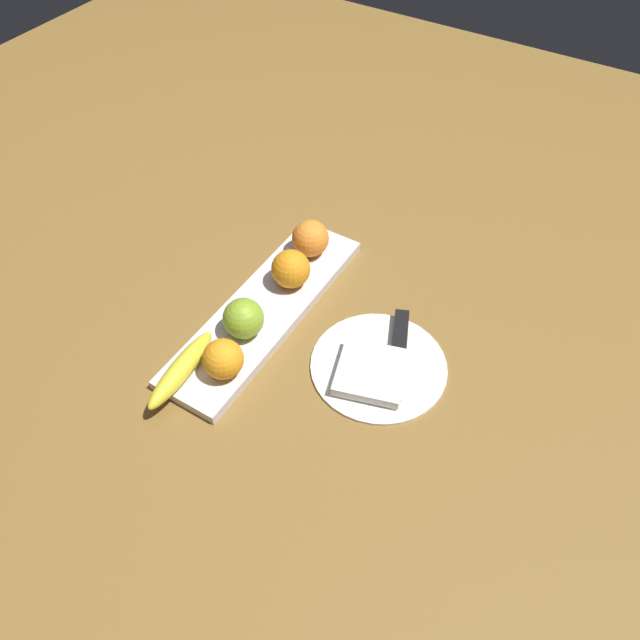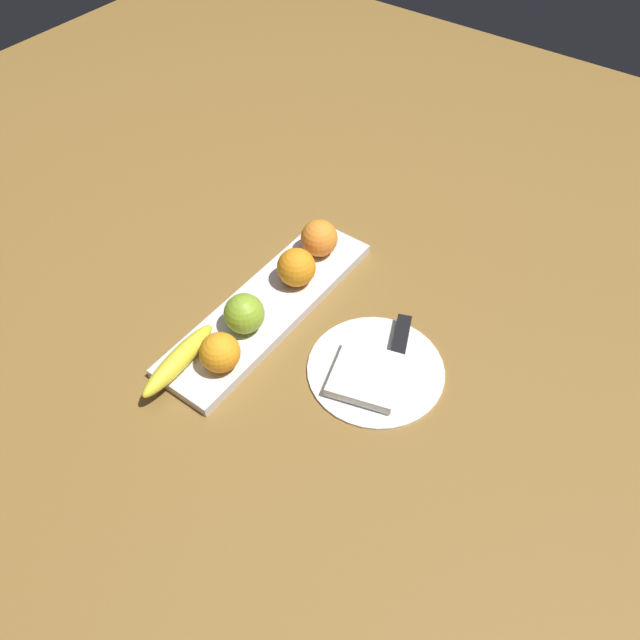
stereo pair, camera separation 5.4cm
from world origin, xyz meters
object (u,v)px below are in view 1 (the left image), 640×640
banana (184,370)px  dinner_plate (379,365)px  knife (400,339)px  fruit_tray (265,309)px  folded_napkin (371,372)px  apple (243,318)px  orange_near_banana (310,238)px  orange_near_apple (291,269)px  orange_center (223,359)px

banana → dinner_plate: 0.31m
dinner_plate → knife: bearing=172.3°
fruit_tray → folded_napkin: size_ratio=4.24×
folded_napkin → fruit_tray: bearing=-97.1°
apple → banana: size_ratio=0.41×
apple → banana: apple is taller
apple → folded_napkin: apple is taller
fruit_tray → apple: (0.07, 0.01, 0.04)m
fruit_tray → apple: bearing=4.8°
banana → folded_napkin: 0.29m
fruit_tray → orange_near_banana: (-0.16, -0.00, 0.04)m
orange_near_apple → dinner_plate: size_ratio=0.31×
orange_near_banana → knife: (0.10, 0.24, -0.04)m
folded_napkin → knife: (-0.09, 0.01, -0.00)m
orange_near_apple → dinner_plate: orange_near_apple is taller
fruit_tray → banana: banana is taller
apple → orange_near_apple: orange_near_apple is taller
apple → orange_near_banana: 0.22m
fruit_tray → knife: 0.24m
fruit_tray → dinner_plate: fruit_tray is taller
fruit_tray → folded_napkin: bearing=82.9°
orange_near_banana → dinner_plate: (0.16, 0.23, -0.05)m
knife → folded_napkin: bearing=-28.0°
fruit_tray → folded_napkin: (0.03, 0.22, 0.01)m
knife → orange_center: bearing=-67.6°
apple → banana: bearing=-11.9°
orange_near_apple → orange_near_banana: same height
apple → orange_center: 0.09m
orange_center → dinner_plate: bearing=126.9°
apple → orange_center: (0.08, 0.02, -0.00)m
apple → dinner_plate: size_ratio=0.30×
apple → folded_napkin: 0.22m
banana → dinner_plate: size_ratio=0.74×
banana → orange_near_banana: size_ratio=2.40×
orange_center → dinner_plate: orange_center is taller
apple → folded_napkin: size_ratio=0.63×
fruit_tray → apple: apple is taller
orange_near_banana → knife: 0.26m
orange_near_banana → dinner_plate: orange_near_banana is taller
apple → orange_near_banana: same height
apple → knife: 0.26m
fruit_tray → orange_near_apple: bearing=173.1°
folded_napkin → dinner_plate: bearing=180.0°
orange_near_apple → banana: bearing=-6.4°
fruit_tray → dinner_plate: size_ratio=2.04×
fruit_tray → banana: size_ratio=2.76×
dinner_plate → orange_near_banana: bearing=-124.4°
apple → orange_near_apple: (-0.14, 0.00, 0.00)m
orange_center → orange_near_apple: bearing=-175.2°
orange_near_banana → dinner_plate: bearing=55.6°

